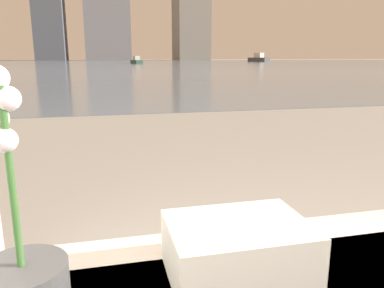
{
  "coord_description": "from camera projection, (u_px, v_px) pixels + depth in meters",
  "views": [
    {
      "loc": [
        -0.41,
        0.2,
        1.02
      ],
      "look_at": [
        0.06,
        2.16,
        0.55
      ],
      "focal_mm": 35.0,
      "sensor_mm": 36.0,
      "label": 1
    }
  ],
  "objects": [
    {
      "name": "potted_orchid",
      "position": [
        22.0,
        276.0,
        0.65
      ],
      "size": [
        0.16,
        0.16,
        0.45
      ],
      "color": "#4C4C4C",
      "rests_on": "bathtub"
    },
    {
      "name": "towel_stack",
      "position": [
        238.0,
        249.0,
        0.8
      ],
      "size": [
        0.3,
        0.22,
        0.12
      ],
      "color": "silver",
      "rests_on": "bathtub"
    },
    {
      "name": "harbor_water",
      "position": [
        104.0,
        63.0,
        58.86
      ],
      "size": [
        180.0,
        110.0,
        0.01
      ],
      "color": "slate",
      "rests_on": "ground_plane"
    },
    {
      "name": "harbor_boat_0",
      "position": [
        137.0,
        61.0,
        57.58
      ],
      "size": [
        1.68,
        3.22,
        1.15
      ],
      "color": "#335647",
      "rests_on": "harbor_water"
    },
    {
      "name": "harbor_boat_3",
      "position": [
        259.0,
        59.0,
        79.78
      ],
      "size": [
        3.49,
        5.22,
        1.86
      ],
      "color": "#4C4C51",
      "rests_on": "harbor_water"
    }
  ]
}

